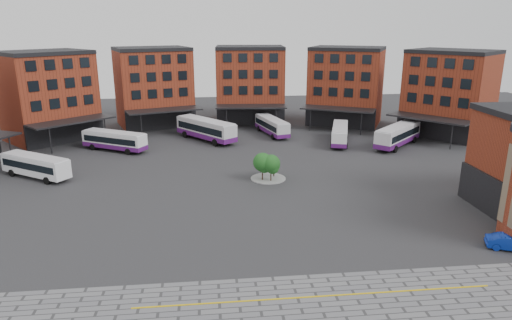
{
  "coord_description": "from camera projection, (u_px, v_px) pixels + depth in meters",
  "views": [
    {
      "loc": [
        -5.4,
        -41.77,
        18.74
      ],
      "look_at": [
        -0.07,
        7.13,
        4.0
      ],
      "focal_mm": 32.0,
      "sensor_mm": 36.0,
      "label": 1
    }
  ],
  "objects": [
    {
      "name": "bus_f",
      "position": [
        398.0,
        135.0,
        72.23
      ],
      "size": [
        10.31,
        10.18,
        3.32
      ],
      "rotation": [
        0.0,
        0.0,
        -0.8
      ],
      "color": "white",
      "rests_on": "ground"
    },
    {
      "name": "bus_a",
      "position": [
        35.0,
        165.0,
        57.35
      ],
      "size": [
        9.76,
        7.56,
        2.88
      ],
      "rotation": [
        0.0,
        0.0,
        0.98
      ],
      "color": "white",
      "rests_on": "ground"
    },
    {
      "name": "bus_e",
      "position": [
        340.0,
        134.0,
        74.07
      ],
      "size": [
        5.38,
        10.61,
        2.92
      ],
      "rotation": [
        0.0,
        0.0,
        -0.3
      ],
      "color": "white",
      "rests_on": "ground"
    },
    {
      "name": "ground",
      "position": [
        264.0,
        218.0,
        45.72
      ],
      "size": [
        160.0,
        160.0,
        0.0
      ],
      "primitive_type": "plane",
      "color": "#28282B",
      "rests_on": "ground"
    },
    {
      "name": "main_building",
      "position": [
        210.0,
        92.0,
        79.57
      ],
      "size": [
        94.14,
        42.48,
        14.6
      ],
      "color": "maroon",
      "rests_on": "ground"
    },
    {
      "name": "tree_island",
      "position": [
        268.0,
        165.0,
        56.2
      ],
      "size": [
        4.4,
        4.4,
        3.58
      ],
      "color": "gray",
      "rests_on": "ground"
    },
    {
      "name": "yellow_line",
      "position": [
        317.0,
        296.0,
        32.59
      ],
      "size": [
        26.0,
        0.15,
        0.02
      ],
      "primitive_type": "cube",
      "color": "gold",
      "rests_on": "paving_zone"
    },
    {
      "name": "bus_b",
      "position": [
        114.0,
        140.0,
        69.69
      ],
      "size": [
        10.41,
        7.37,
        2.98
      ],
      "rotation": [
        0.0,
        0.0,
        1.05
      ],
      "color": "white",
      "rests_on": "ground"
    },
    {
      "name": "bus_c",
      "position": [
        206.0,
        129.0,
        75.83
      ],
      "size": [
        10.04,
        11.54,
        3.52
      ],
      "rotation": [
        0.0,
        0.0,
        0.67
      ],
      "color": "silver",
      "rests_on": "ground"
    },
    {
      "name": "blue_car",
      "position": [
        511.0,
        243.0,
        39.23
      ],
      "size": [
        4.22,
        2.81,
        1.31
      ],
      "primitive_type": "imported",
      "rotation": [
        0.0,
        0.0,
        1.18
      ],
      "color": "navy",
      "rests_on": "ground"
    },
    {
      "name": "bus_d",
      "position": [
        272.0,
        126.0,
        79.74
      ],
      "size": [
        4.93,
        10.72,
        2.94
      ],
      "rotation": [
        0.0,
        0.0,
        0.25
      ],
      "color": "silver",
      "rests_on": "ground"
    }
  ]
}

